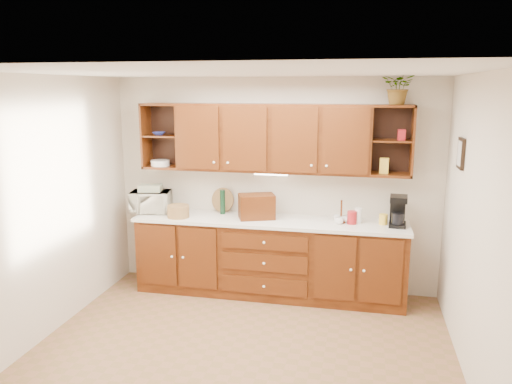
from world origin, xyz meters
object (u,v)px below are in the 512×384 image
at_px(coffee_maker, 398,211).
at_px(potted_plant, 399,86).
at_px(microwave, 151,202).
at_px(bread_box, 257,206).

xyz_separation_m(coffee_maker, potted_plant, (-0.06, 0.08, 1.38)).
bearing_deg(microwave, bread_box, -11.48).
distance_m(microwave, coffee_maker, 2.99).
bearing_deg(bread_box, microwave, 157.73).
distance_m(bread_box, coffee_maker, 1.63).
relative_size(bread_box, potted_plant, 1.07).
distance_m(coffee_maker, potted_plant, 1.38).
xyz_separation_m(microwave, potted_plant, (2.93, 0.07, 1.41)).
distance_m(bread_box, potted_plant, 2.10).
bearing_deg(potted_plant, microwave, -178.69).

